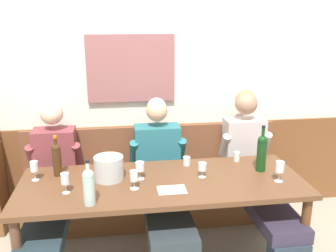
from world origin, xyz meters
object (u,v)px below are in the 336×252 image
(wine_glass_left_end, at_px, (202,167))
(wine_glass_center_rear, at_px, (34,167))
(water_tumbler_center, at_px, (187,161))
(person_center_right_seat, at_px, (51,184))
(water_tumbler_right, at_px, (237,156))
(ice_bucket, at_px, (109,168))
(wine_glass_mid_left, at_px, (280,167))
(dining_table, at_px, (163,190))
(wine_bottle_clear_water, at_px, (262,152))
(wall_bench, at_px, (154,195))
(wine_bottle_green_tall, at_px, (57,158))
(wine_glass_near_bucket, at_px, (140,167))
(person_right_seat, at_px, (255,169))
(wine_bottle_amber_mid, at_px, (89,186))
(wine_glass_right_end, at_px, (134,177))
(person_left_seat, at_px, (162,180))
(wine_glass_center_front, at_px, (65,179))

(wine_glass_left_end, bearing_deg, wine_glass_center_rear, 174.35)
(wine_glass_center_rear, relative_size, water_tumbler_center, 2.09)
(person_center_right_seat, distance_m, water_tumbler_right, 1.62)
(water_tumbler_right, bearing_deg, ice_bucket, -168.57)
(wine_glass_mid_left, relative_size, water_tumbler_right, 1.93)
(dining_table, relative_size, wine_bottle_clear_water, 5.70)
(ice_bucket, bearing_deg, wall_bench, 55.41)
(wine_bottle_green_tall, bearing_deg, wine_glass_near_bucket, -14.22)
(person_right_seat, height_order, wine_glass_left_end, person_right_seat)
(water_tumbler_right, bearing_deg, wine_bottle_amber_mid, -153.56)
(wine_glass_left_end, distance_m, water_tumbler_center, 0.28)
(wine_glass_mid_left, xyz_separation_m, wine_glass_center_rear, (-1.88, 0.29, -0.00))
(wine_bottle_amber_mid, height_order, wine_glass_center_rear, wine_bottle_amber_mid)
(wine_glass_left_end, distance_m, wine_glass_mid_left, 0.59)
(water_tumbler_center, bearing_deg, wine_glass_mid_left, -33.33)
(wine_bottle_clear_water, height_order, wine_glass_mid_left, wine_bottle_clear_water)
(person_right_seat, height_order, wine_glass_right_end, person_right_seat)
(ice_bucket, height_order, wine_bottle_clear_water, wine_bottle_clear_water)
(person_left_seat, bearing_deg, wine_bottle_amber_mid, -132.66)
(water_tumbler_right, bearing_deg, wine_glass_center_front, -163.56)
(wine_bottle_green_tall, bearing_deg, wine_bottle_clear_water, -4.85)
(dining_table, bearing_deg, person_left_seat, 83.68)
(person_left_seat, distance_m, ice_bucket, 0.55)
(person_left_seat, bearing_deg, ice_bucket, -152.65)
(wall_bench, height_order, wine_glass_center_rear, wall_bench)
(wine_glass_near_bucket, bearing_deg, water_tumbler_center, 28.26)
(person_center_right_seat, bearing_deg, wine_glass_center_rear, -113.38)
(wine_glass_center_rear, bearing_deg, wine_bottle_amber_mid, -45.74)
(person_left_seat, xyz_separation_m, wine_glass_center_front, (-0.76, -0.43, 0.25))
(water_tumbler_right, bearing_deg, wine_glass_center_rear, -174.53)
(wine_glass_left_end, xyz_separation_m, wine_glass_center_rear, (-1.31, 0.13, 0.03))
(wine_glass_near_bucket, bearing_deg, person_center_right_seat, 159.32)
(dining_table, bearing_deg, wine_glass_center_front, -171.44)
(dining_table, height_order, person_center_right_seat, person_center_right_seat)
(person_left_seat, bearing_deg, wine_bottle_clear_water, -16.43)
(wine_bottle_amber_mid, xyz_separation_m, wine_glass_center_rear, (-0.45, 0.46, -0.03))
(person_center_right_seat, distance_m, ice_bucket, 0.59)
(wine_glass_mid_left, distance_m, water_tumbler_right, 0.50)
(wine_glass_near_bucket, height_order, water_tumbler_center, wine_glass_near_bucket)
(wine_glass_center_front, xyz_separation_m, water_tumbler_center, (0.97, 0.39, -0.07))
(ice_bucket, distance_m, wine_bottle_green_tall, 0.43)
(dining_table, relative_size, wine_bottle_green_tall, 6.61)
(wine_glass_right_end, relative_size, wine_glass_center_rear, 0.92)
(wine_bottle_amber_mid, distance_m, wine_glass_mid_left, 1.44)
(ice_bucket, distance_m, wine_glass_near_bucket, 0.24)
(ice_bucket, bearing_deg, wine_glass_center_rear, 173.63)
(ice_bucket, relative_size, wine_glass_center_rear, 1.46)
(wall_bench, height_order, wine_bottle_green_tall, wine_bottle_green_tall)
(wine_glass_center_rear, bearing_deg, wine_glass_mid_left, -8.86)
(wine_glass_center_front, height_order, water_tumbler_right, wine_glass_center_front)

